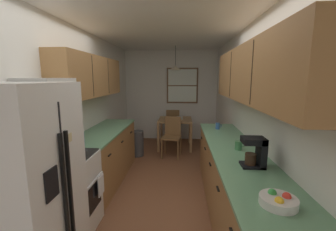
% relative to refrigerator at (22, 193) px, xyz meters
% --- Properties ---
extents(ground_plane, '(12.00, 12.00, 0.00)m').
position_rel_refrigerator_xyz_m(ground_plane, '(0.94, 2.17, -0.87)').
color(ground_plane, brown).
extents(wall_left, '(0.10, 9.00, 2.55)m').
position_rel_refrigerator_xyz_m(wall_left, '(-0.41, 2.17, 0.40)').
color(wall_left, silver).
rests_on(wall_left, ground).
extents(wall_right, '(0.10, 9.00, 2.55)m').
position_rel_refrigerator_xyz_m(wall_right, '(2.29, 2.17, 0.40)').
color(wall_right, silver).
rests_on(wall_right, ground).
extents(wall_back, '(4.40, 0.10, 2.55)m').
position_rel_refrigerator_xyz_m(wall_back, '(0.94, 4.82, 0.40)').
color(wall_back, silver).
rests_on(wall_back, ground).
extents(ceiling_slab, '(4.40, 9.00, 0.08)m').
position_rel_refrigerator_xyz_m(ceiling_slab, '(0.94, 2.17, 1.72)').
color(ceiling_slab, white).
extents(refrigerator, '(0.75, 0.77, 1.74)m').
position_rel_refrigerator_xyz_m(refrigerator, '(0.00, 0.00, 0.00)').
color(refrigerator, white).
rests_on(refrigerator, ground).
extents(stove_range, '(0.66, 0.62, 1.10)m').
position_rel_refrigerator_xyz_m(stove_range, '(-0.05, 0.71, -0.40)').
color(stove_range, white).
rests_on(stove_range, ground).
extents(microwave_over_range, '(0.39, 0.57, 0.32)m').
position_rel_refrigerator_xyz_m(microwave_over_range, '(-0.17, 0.71, 0.75)').
color(microwave_over_range, white).
extents(counter_left, '(0.64, 2.01, 0.90)m').
position_rel_refrigerator_xyz_m(counter_left, '(-0.06, 2.02, -0.42)').
color(counter_left, olive).
rests_on(counter_left, ground).
extents(upper_cabinets_left, '(0.33, 2.09, 0.64)m').
position_rel_refrigerator_xyz_m(upper_cabinets_left, '(-0.20, 1.97, 0.93)').
color(upper_cabinets_left, olive).
extents(counter_right, '(0.64, 3.14, 0.90)m').
position_rel_refrigerator_xyz_m(counter_right, '(1.94, 1.12, -0.42)').
color(counter_right, olive).
rests_on(counter_right, ground).
extents(upper_cabinets_right, '(0.33, 2.82, 0.65)m').
position_rel_refrigerator_xyz_m(upper_cabinets_right, '(2.08, 1.07, 0.95)').
color(upper_cabinets_right, olive).
extents(dining_table, '(0.84, 0.85, 0.74)m').
position_rel_refrigerator_xyz_m(dining_table, '(1.09, 3.96, -0.25)').
color(dining_table, olive).
rests_on(dining_table, ground).
extents(dining_chair_near, '(0.45, 0.45, 0.90)m').
position_rel_refrigerator_xyz_m(dining_chair_near, '(1.04, 3.32, -0.37)').
color(dining_chair_near, brown).
rests_on(dining_chair_near, ground).
extents(dining_chair_far, '(0.41, 0.41, 0.90)m').
position_rel_refrigerator_xyz_m(dining_chair_far, '(1.00, 4.59, -0.37)').
color(dining_chair_far, brown).
rests_on(dining_chair_far, ground).
extents(pendant_light, '(0.30, 0.30, 0.58)m').
position_rel_refrigerator_xyz_m(pendant_light, '(1.09, 3.96, 1.15)').
color(pendant_light, black).
extents(back_window, '(0.88, 0.05, 0.99)m').
position_rel_refrigerator_xyz_m(back_window, '(1.27, 4.75, 0.69)').
color(back_window, brown).
extents(trash_bin, '(0.30, 0.30, 0.58)m').
position_rel_refrigerator_xyz_m(trash_bin, '(0.24, 3.28, -0.58)').
color(trash_bin, '#3F3F42').
rests_on(trash_bin, ground).
extents(storage_canister, '(0.13, 0.13, 0.21)m').
position_rel_refrigerator_xyz_m(storage_canister, '(-0.06, 1.14, 0.13)').
color(storage_canister, '#265999').
rests_on(storage_canister, counter_left).
extents(dish_towel, '(0.02, 0.16, 0.24)m').
position_rel_refrigerator_xyz_m(dish_towel, '(0.30, 0.87, -0.37)').
color(dish_towel, white).
extents(coffee_maker, '(0.22, 0.18, 0.30)m').
position_rel_refrigerator_xyz_m(coffee_maker, '(2.00, 0.59, 0.19)').
color(coffee_maker, black).
rests_on(coffee_maker, counter_right).
extents(mug_by_coffeemaker, '(0.11, 0.07, 0.11)m').
position_rel_refrigerator_xyz_m(mug_by_coffeemaker, '(1.89, 2.23, 0.08)').
color(mug_by_coffeemaker, '#335999').
rests_on(mug_by_coffeemaker, counter_right).
extents(mug_spare, '(0.13, 0.09, 0.11)m').
position_rel_refrigerator_xyz_m(mug_spare, '(1.97, 1.13, 0.08)').
color(mug_spare, '#3F7F4C').
rests_on(mug_spare, counter_right).
extents(fruit_bowl, '(0.25, 0.25, 0.09)m').
position_rel_refrigerator_xyz_m(fruit_bowl, '(1.94, -0.09, 0.07)').
color(fruit_bowl, silver).
rests_on(fruit_bowl, counter_right).
extents(table_serving_bowl, '(0.16, 0.16, 0.06)m').
position_rel_refrigerator_xyz_m(table_serving_bowl, '(1.20, 3.96, -0.10)').
color(table_serving_bowl, silver).
rests_on(table_serving_bowl, dining_table).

